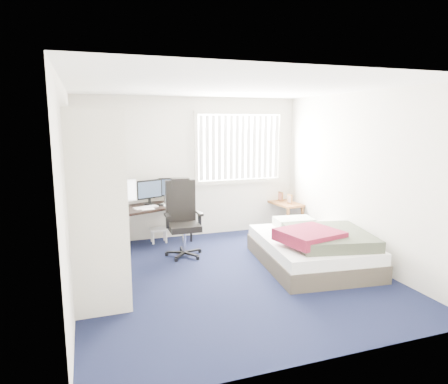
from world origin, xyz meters
TOP-DOWN VIEW (x-y plane):
  - ground at (0.00, 0.00)m, footprint 4.20×4.20m
  - room_shell at (0.00, 0.00)m, footprint 4.20×4.20m
  - window_assembly at (0.90, 2.04)m, footprint 1.72×0.09m
  - closet at (-1.67, 0.27)m, footprint 0.64×1.84m
  - desk at (-0.82, 1.76)m, footprint 1.52×1.08m
  - office_chair at (-0.42, 1.09)m, footprint 0.57×0.57m
  - footstool at (-0.67, 1.85)m, footprint 0.31×0.25m
  - nightstand at (1.75, 1.85)m, footprint 0.50×0.85m
  - bed at (1.26, -0.00)m, footprint 1.60×2.01m
  - pine_box at (-1.65, 0.18)m, footprint 0.40×0.30m

SIDE VIEW (x-z plane):
  - ground at x=0.00m, z-range 0.00..0.00m
  - pine_box at x=-1.65m, z-range 0.00..0.30m
  - footstool at x=-0.67m, z-range 0.07..0.32m
  - bed at x=1.26m, z-range -0.04..0.58m
  - office_chair at x=-0.42m, z-range -0.14..1.06m
  - nightstand at x=1.75m, z-range 0.12..0.85m
  - desk at x=-0.82m, z-range 0.15..1.30m
  - closet at x=-1.67m, z-range 0.24..2.46m
  - room_shell at x=0.00m, z-range -0.59..3.61m
  - window_assembly at x=0.90m, z-range 0.94..2.26m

